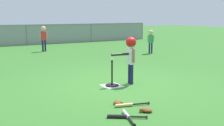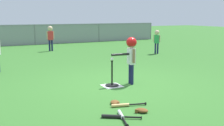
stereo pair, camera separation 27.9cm
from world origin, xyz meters
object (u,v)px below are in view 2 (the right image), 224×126
at_px(batter_child, 131,51).
at_px(fielder_deep_right, 50,35).
at_px(fielder_near_left, 157,39).
at_px(spare_bat_wood, 124,105).
at_px(spare_bat_silver, 122,116).
at_px(batting_tee, 112,82).
at_px(spare_bat_black, 116,117).
at_px(glove_by_plate, 115,102).
at_px(baseball_on_tee, 112,59).
at_px(glove_near_bats, 142,110).

xyz_separation_m(batter_child, fielder_deep_right, (-0.19, 6.95, -0.06)).
bearing_deg(fielder_near_left, spare_bat_wood, -131.07).
bearing_deg(spare_bat_silver, spare_bat_wood, 56.54).
bearing_deg(spare_bat_silver, batter_child, 55.24).
height_order(batting_tee, fielder_deep_right, fielder_deep_right).
xyz_separation_m(fielder_near_left, spare_bat_black, (-5.04, -5.75, -0.63)).
relative_size(batting_tee, glove_by_plate, 2.24).
bearing_deg(baseball_on_tee, glove_near_bats, -100.75).
relative_size(baseball_on_tee, fielder_near_left, 0.07).
xyz_separation_m(baseball_on_tee, glove_near_bats, (-0.34, -1.79, -0.61)).
relative_size(batting_tee, spare_bat_black, 1.05).
xyz_separation_m(baseball_on_tee, fielder_deep_right, (0.29, 6.91, 0.11)).
distance_m(batting_tee, batter_child, 0.87).
xyz_separation_m(fielder_near_left, glove_by_plate, (-4.72, -5.13, -0.63)).
relative_size(fielder_near_left, spare_bat_silver, 1.68).
xyz_separation_m(batter_child, glove_near_bats, (-0.83, -1.75, -0.78)).
xyz_separation_m(fielder_near_left, glove_near_bats, (-4.51, -5.72, -0.63)).
relative_size(baseball_on_tee, fielder_deep_right, 0.06).
distance_m(batter_child, fielder_near_left, 5.42).
bearing_deg(spare_bat_black, fielder_near_left, 48.81).
relative_size(fielder_near_left, glove_near_bats, 3.79).
bearing_deg(fielder_deep_right, batting_tee, -92.44).
bearing_deg(spare_bat_wood, glove_by_plate, 113.33).
relative_size(fielder_deep_right, spare_bat_black, 2.02).
bearing_deg(baseball_on_tee, spare_bat_wood, -108.50).
distance_m(fielder_deep_right, spare_bat_silver, 8.84).
bearing_deg(baseball_on_tee, fielder_deep_right, 87.56).
xyz_separation_m(batting_tee, spare_bat_wood, (-0.47, -1.40, -0.06)).
height_order(fielder_near_left, spare_bat_black, fielder_near_left).
bearing_deg(batting_tee, fielder_near_left, 43.25).
bearing_deg(batting_tee, fielder_deep_right, 87.56).
xyz_separation_m(fielder_deep_right, spare_bat_wood, (-0.76, -8.31, -0.72)).
relative_size(spare_bat_wood, glove_by_plate, 2.41).
height_order(batting_tee, baseball_on_tee, baseball_on_tee).
bearing_deg(batter_child, fielder_deep_right, 91.58).
bearing_deg(spare_bat_wood, batter_child, 54.82).
height_order(spare_bat_silver, spare_bat_wood, same).
bearing_deg(spare_bat_wood, spare_bat_black, -132.64).
bearing_deg(fielder_near_left, batting_tee, -136.75).
distance_m(fielder_deep_right, spare_bat_black, 8.84).
relative_size(spare_bat_black, glove_near_bats, 2.12).
height_order(baseball_on_tee, batter_child, batter_child).
height_order(fielder_deep_right, spare_bat_wood, fielder_deep_right).
bearing_deg(spare_bat_black, glove_by_plate, 63.45).
bearing_deg(baseball_on_tee, glove_by_plate, -114.62).
xyz_separation_m(fielder_near_left, spare_bat_silver, (-4.93, -5.77, -0.63)).
distance_m(baseball_on_tee, glove_by_plate, 1.46).
relative_size(batting_tee, glove_near_bats, 2.23).
height_order(spare_bat_black, glove_near_bats, glove_near_bats).
bearing_deg(spare_bat_black, baseball_on_tee, 64.71).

